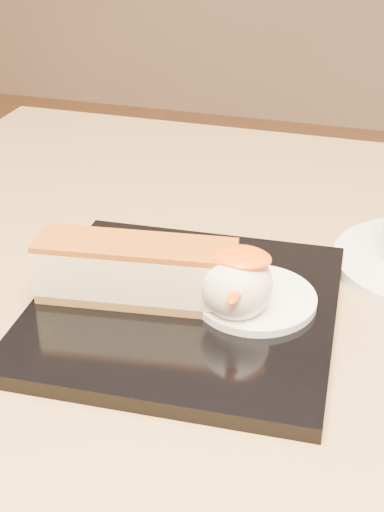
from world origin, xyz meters
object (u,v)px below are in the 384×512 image
(dessert_plate, at_px, (184,309))
(cheesecake, at_px, (136,271))
(table, at_px, (237,470))
(ice_cream_scoop, at_px, (236,285))

(dessert_plate, relative_size, cheesecake, 1.48)
(table, relative_size, cheesecake, 5.38)
(cheesecake, xyz_separation_m, ice_cream_scoop, (0.07, 0.00, 0.00))
(ice_cream_scoop, bearing_deg, table, 74.83)
(table, distance_m, ice_cream_scoop, 0.19)
(table, relative_size, ice_cream_scoop, 15.66)
(dessert_plate, bearing_deg, table, 9.83)
(dessert_plate, bearing_deg, ice_cream_scoop, -7.13)
(dessert_plate, distance_m, ice_cream_scoop, 0.05)
(table, xyz_separation_m, cheesecake, (-0.08, -0.01, 0.19))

